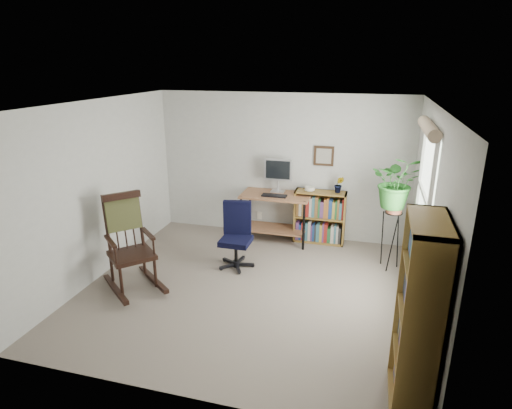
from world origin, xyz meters
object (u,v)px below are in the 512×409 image
(rocking_chair, at_px, (131,243))
(low_bookshelf, at_px, (320,217))
(office_chair, at_px, (236,236))
(tall_bookshelf, at_px, (418,317))
(desk, at_px, (276,217))

(rocking_chair, height_order, low_bookshelf, rocking_chair)
(office_chair, bearing_deg, tall_bookshelf, -52.43)
(office_chair, height_order, tall_bookshelf, tall_bookshelf)
(desk, distance_m, rocking_chair, 2.53)
(office_chair, bearing_deg, rocking_chair, -150.26)
(office_chair, relative_size, tall_bookshelf, 0.57)
(office_chair, distance_m, rocking_chair, 1.47)
(low_bookshelf, bearing_deg, rocking_chair, -134.96)
(rocking_chair, bearing_deg, tall_bookshelf, -66.16)
(desk, xyz_separation_m, office_chair, (-0.33, -1.12, 0.08))
(low_bookshelf, height_order, tall_bookshelf, tall_bookshelf)
(rocking_chair, relative_size, low_bookshelf, 1.47)
(rocking_chair, relative_size, tall_bookshelf, 0.75)
(low_bookshelf, relative_size, tall_bookshelf, 0.51)
(desk, relative_size, low_bookshelf, 1.28)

